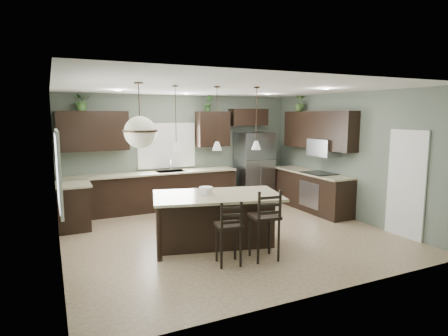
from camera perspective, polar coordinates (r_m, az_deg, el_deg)
ground at (r=7.43m, az=0.62°, el=-10.03°), size 6.00×6.00×0.00m
pantry_door at (r=7.83m, az=26.01°, el=-2.23°), size 0.04×0.82×2.04m
window_back at (r=9.51m, az=-8.74°, el=3.41°), size 1.35×0.02×1.00m
window_left at (r=5.62m, az=-24.02°, el=-0.41°), size 0.02×1.10×1.00m
left_return_cabs at (r=8.28m, az=-21.99°, el=-5.50°), size 0.60×0.90×0.90m
left_return_countertop at (r=8.19m, az=-22.02°, el=-2.29°), size 0.66×0.96×0.04m
back_lower_cabs at (r=9.28m, az=-10.77°, el=-3.63°), size 4.20×0.60×0.90m
back_countertop at (r=9.17m, az=-10.81°, el=-0.78°), size 4.20×0.66×0.04m
sink_inset at (r=9.29m, az=-8.13°, el=-0.51°), size 0.70×0.45×0.01m
faucet at (r=9.24m, az=-8.09°, el=0.35°), size 0.02×0.02×0.28m
back_upper_left at (r=9.00m, az=-19.31°, el=5.34°), size 1.55×0.34×0.90m
back_upper_right at (r=9.75m, az=-1.71°, el=5.96°), size 0.85×0.34×0.90m
fridge_header at (r=10.20m, az=3.75°, el=7.73°), size 1.05×0.34×0.45m
right_lower_cabs at (r=9.44m, az=13.22°, el=-3.50°), size 0.60×2.35×0.90m
right_countertop at (r=9.34m, az=13.21°, el=-0.69°), size 0.66×2.35×0.04m
cooktop at (r=9.13m, az=14.29°, el=-0.77°), size 0.58×0.75×0.02m
wall_oven_front at (r=9.04m, az=12.77°, el=-3.99°), size 0.01×0.72×0.60m
right_upper_cabs at (r=9.34m, az=14.15°, el=5.63°), size 0.34×2.35×0.90m
microwave at (r=9.12m, az=14.90°, el=3.03°), size 0.40×0.75×0.40m
refrigerator at (r=10.11m, az=4.60°, el=0.18°), size 0.90×0.74×1.85m
kitchen_island at (r=6.71m, az=-1.04°, el=-7.91°), size 2.44×1.75×0.92m
serving_dish at (r=6.55m, az=-2.78°, el=-3.51°), size 0.24×0.24×0.14m
bar_stool_center at (r=5.85m, az=0.69°, el=-9.77°), size 0.44×0.44×1.03m
bar_stool_right at (r=6.08m, az=6.15°, el=-8.50°), size 0.48×0.48×1.16m
pendant_left at (r=6.36m, az=-7.35°, el=7.47°), size 0.17×0.17×1.10m
pendant_center at (r=6.45m, az=-1.08°, el=7.54°), size 0.17×0.17×1.10m
pendant_right at (r=6.61m, az=4.96°, el=7.53°), size 0.17×0.17×1.10m
chandelier at (r=5.85m, az=-12.75°, el=7.82°), size 0.53×0.53×0.99m
plant_back_left at (r=8.95m, az=-20.88°, el=9.59°), size 0.52×0.49×0.46m
plant_back_right at (r=9.66m, az=-2.42°, el=9.87°), size 0.27×0.23×0.43m
plant_right_wall at (r=9.90m, az=11.43°, el=9.73°), size 0.28×0.28×0.44m
room_shell at (r=7.09m, az=0.64°, el=3.13°), size 6.00×6.00×6.00m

